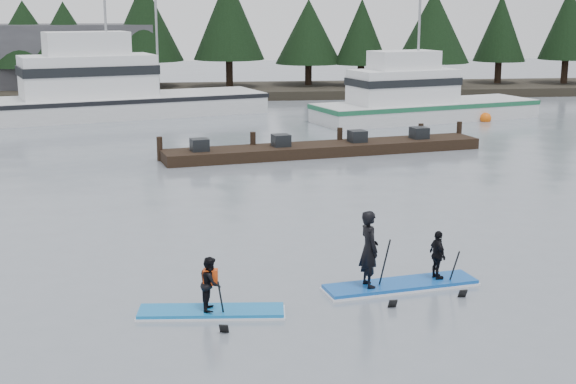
{
  "coord_description": "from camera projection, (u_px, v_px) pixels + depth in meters",
  "views": [
    {
      "loc": [
        -2.73,
        -15.89,
        6.21
      ],
      "look_at": [
        0.0,
        6.0,
        1.1
      ],
      "focal_mm": 50.0,
      "sensor_mm": 36.0,
      "label": 1
    }
  ],
  "objects": [
    {
      "name": "paddleboard_solo",
      "position": [
        211.0,
        296.0,
        16.49
      ],
      "size": [
        3.05,
        1.17,
        1.75
      ],
      "rotation": [
        0.0,
        0.0,
        -0.1
      ],
      "color": "#136FB9",
      "rests_on": "ground"
    },
    {
      "name": "floating_dock",
      "position": [
        325.0,
        149.0,
        34.49
      ],
      "size": [
        14.11,
        4.6,
        0.47
      ],
      "primitive_type": "cube",
      "rotation": [
        0.0,
        0.0,
        0.2
      ],
      "color": "black",
      "rests_on": "ground"
    },
    {
      "name": "waterfront_building",
      "position": [
        29.0,
        60.0,
        57.37
      ],
      "size": [
        18.0,
        6.0,
        5.0
      ],
      "primitive_type": "cube",
      "color": "#4C4C51",
      "rests_on": "ground"
    },
    {
      "name": "treeline",
      "position": [
        226.0,
        95.0,
        57.69
      ],
      "size": [
        60.0,
        4.0,
        8.0
      ],
      "primitive_type": null,
      "color": "black",
      "rests_on": "ground"
    },
    {
      "name": "buoy_c",
      "position": [
        485.0,
        121.0,
        44.51
      ],
      "size": [
        0.62,
        0.62,
        0.62
      ],
      "primitive_type": "sphere",
      "color": "#E95C0B",
      "rests_on": "ground"
    },
    {
      "name": "fishing_boat_large",
      "position": [
        115.0,
        104.0,
        46.41
      ],
      "size": [
        16.92,
        9.2,
        9.36
      ],
      "rotation": [
        0.0,
        0.0,
        0.3
      ],
      "color": "silver",
      "rests_on": "ground"
    },
    {
      "name": "far_shore",
      "position": [
        226.0,
        91.0,
        57.62
      ],
      "size": [
        70.0,
        8.0,
        0.6
      ],
      "primitive_type": "cube",
      "color": "#2D281E",
      "rests_on": "ground"
    },
    {
      "name": "paddleboard_duo",
      "position": [
        395.0,
        263.0,
        17.97
      ],
      "size": [
        3.61,
        1.53,
        2.36
      ],
      "rotation": [
        0.0,
        0.0,
        0.18
      ],
      "color": "#1250A9",
      "rests_on": "ground"
    },
    {
      "name": "fishing_boat_medium",
      "position": [
        420.0,
        110.0,
        44.95
      ],
      "size": [
        13.41,
        7.2,
        7.89
      ],
      "rotation": [
        0.0,
        0.0,
        0.29
      ],
      "color": "silver",
      "rests_on": "ground"
    },
    {
      "name": "ground",
      "position": [
        323.0,
        305.0,
        17.09
      ],
      "size": [
        160.0,
        160.0,
        0.0
      ],
      "primitive_type": "plane",
      "color": "slate",
      "rests_on": "ground"
    }
  ]
}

